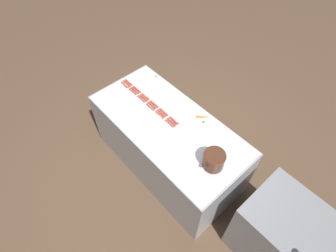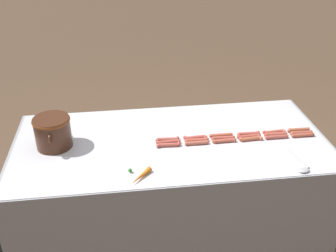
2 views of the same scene
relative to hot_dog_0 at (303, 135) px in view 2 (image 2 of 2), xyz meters
name	(u,v)px [view 2 (image 2 of 2)]	position (x,y,z in m)	size (l,w,h in m)	color
ground_plane	(171,243)	(0.07, 0.87, -0.93)	(20.00, 20.00, 0.00)	brown
griddle_counter	(171,196)	(0.07, 0.87, -0.47)	(0.97, 2.04, 0.92)	#9EA0A5
hot_dog_0	(303,135)	(0.00, 0.00, 0.00)	(0.03, 0.16, 0.03)	#B8553D
hot_dog_1	(277,137)	(0.00, 0.18, 0.00)	(0.03, 0.16, 0.03)	#B75144
hot_dog_2	(251,139)	(0.00, 0.35, 0.00)	(0.03, 0.16, 0.03)	#BC5E40
hot_dog_3	(224,141)	(0.00, 0.53, 0.00)	(0.03, 0.16, 0.03)	#BA5642
hot_dog_4	(197,143)	(0.00, 0.71, 0.00)	(0.03, 0.16, 0.03)	#B75C46
hot_dog_5	(169,145)	(0.00, 0.89, 0.00)	(0.03, 0.16, 0.03)	#B75044
hot_dog_6	(301,133)	(0.03, 0.00, 0.00)	(0.03, 0.16, 0.03)	#B15743
hot_dog_7	(276,134)	(0.03, 0.17, 0.00)	(0.03, 0.16, 0.03)	#B35643
hot_dog_8	(249,136)	(0.03, 0.36, 0.00)	(0.03, 0.16, 0.03)	#B24F40
hot_dog_9	(223,138)	(0.03, 0.53, 0.00)	(0.03, 0.16, 0.03)	#B65043
hot_dog_10	(197,140)	(0.03, 0.71, 0.00)	(0.03, 0.16, 0.03)	#BA533F
hot_dog_11	(168,142)	(0.03, 0.89, 0.00)	(0.03, 0.16, 0.03)	#B14F42
hot_dog_12	(299,130)	(0.07, 0.00, 0.00)	(0.03, 0.16, 0.03)	#B45D3F
hot_dog_13	(274,132)	(0.06, 0.17, 0.00)	(0.04, 0.16, 0.03)	#BE513E
hot_dog_14	(248,134)	(0.06, 0.35, 0.00)	(0.03, 0.16, 0.03)	#BA5444
hot_dog_15	(221,135)	(0.07, 0.54, 0.00)	(0.03, 0.16, 0.03)	#B95841
hot_dog_16	(195,138)	(0.06, 0.71, 0.00)	(0.04, 0.16, 0.03)	#BE5046
hot_dog_17	(167,139)	(0.06, 0.89, 0.00)	(0.04, 0.16, 0.03)	#B25547
bean_pot	(53,131)	(0.10, 1.61, 0.10)	(0.29, 0.23, 0.20)	#472616
serving_spoon	(302,166)	(-0.33, 0.15, 0.00)	(0.27, 0.09, 0.02)	#B7B7BC
carrot	(140,176)	(-0.31, 1.10, 0.00)	(0.15, 0.14, 0.03)	orange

